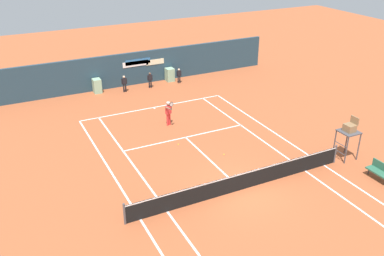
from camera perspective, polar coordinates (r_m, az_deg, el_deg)
The scene contains 11 objects.
ground_plane at distance 21.76m, azimuth 5.84°, elevation -7.46°, with size 80.00×80.00×0.01m.
tennis_net at distance 21.08m, azimuth 6.72°, elevation -7.06°, with size 12.10×0.10×1.07m.
sponsor_back_wall at distance 34.85m, azimuth -8.46°, elevation 7.72°, with size 25.00×1.02×2.67m.
umpire_chair at distance 24.68m, azimuth 20.33°, elevation -0.39°, with size 1.00×1.00×2.47m.
player_bench at distance 23.80m, azimuth 23.97°, elevation -5.24°, with size 0.54×1.36×0.88m.
player_on_baseline at distance 27.41m, azimuth -3.16°, elevation 2.24°, with size 0.51×0.81×1.84m.
ball_kid_right_post at distance 33.55m, azimuth -9.07°, elevation 6.03°, with size 0.44×0.19×1.33m.
ball_kid_left_post at distance 35.14m, azimuth -1.76°, elevation 7.15°, with size 0.41×0.20×1.24m.
ball_kid_centre_post at distance 34.20m, azimuth -5.66°, elevation 6.56°, with size 0.43×0.19×1.28m.
tennis_ball_by_sideline at distance 25.30m, azimuth -1.85°, elevation -2.20°, with size 0.07×0.07×0.07m, color #CCE033.
tennis_ball_mid_court at distance 24.27m, azimuth 4.32°, elevation -3.55°, with size 0.07×0.07×0.07m, color #CCE033.
Camera 1 is at (-10.04, -14.69, 11.82)m, focal length 39.75 mm.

